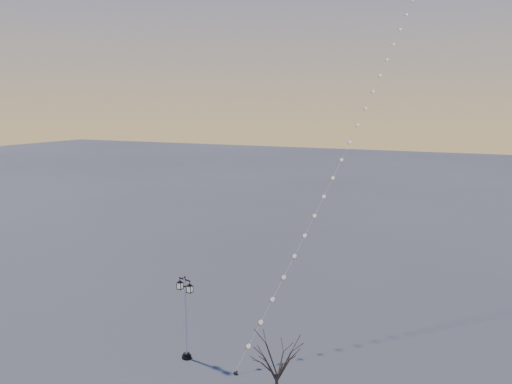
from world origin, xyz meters
The scene contains 4 objects.
ground centered at (0.00, 0.00, 0.00)m, with size 300.00×300.00×0.00m, color #434343.
street_lamp centered at (-1.32, 2.11, 2.82)m, with size 1.26×0.68×5.10m.
bare_tree centered at (5.59, -0.60, 2.56)m, with size 2.22×2.22×3.69m.
kite_train centered at (6.44, 19.89, 20.11)m, with size 9.12×37.05×40.44m.
Camera 1 is at (14.18, -21.76, 14.89)m, focal length 35.62 mm.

